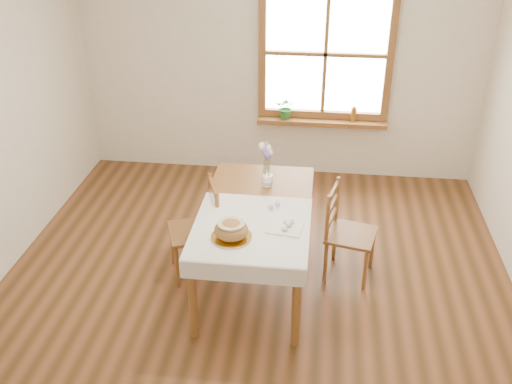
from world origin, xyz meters
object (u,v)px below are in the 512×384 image
chair_left (194,230)px  flower_vase (267,181)px  dining_table (256,217)px  chair_right (351,233)px  bread_plate (231,237)px

chair_left → flower_vase: (0.61, 0.32, 0.35)m
dining_table → chair_left: bearing=173.2°
chair_right → flower_vase: size_ratio=8.62×
bread_plate → dining_table: bearing=75.0°
dining_table → flower_vase: size_ratio=15.90×
dining_table → chair_right: size_ratio=1.85×
bread_plate → chair_right: bearing=35.8°
dining_table → bread_plate: bearing=-105.0°
dining_table → chair_right: chair_right is taller
chair_right → flower_vase: 0.86m
bread_plate → flower_vase: 0.88m
chair_left → chair_right: (1.37, 0.13, -0.01)m
dining_table → flower_vase: bearing=82.0°
chair_right → bread_plate: 1.20m
chair_right → flower_vase: (-0.76, 0.19, 0.37)m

